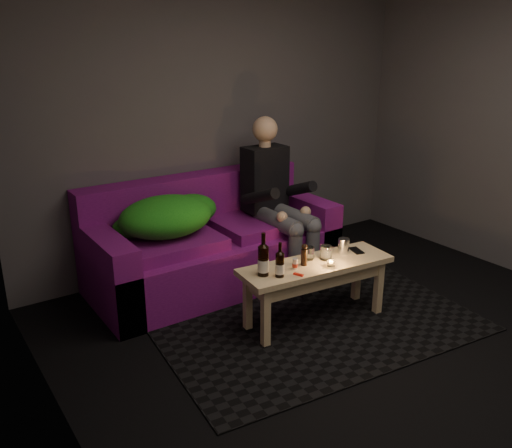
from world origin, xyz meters
The scene contains 17 objects.
floor centered at (0.00, 0.00, 0.00)m, with size 4.50×4.50×0.00m, color black.
room centered at (0.00, 0.47, 1.64)m, with size 4.50×4.50×4.50m.
rug centered at (-0.12, 0.81, 0.01)m, with size 2.33×1.69×0.01m, color black.
sofa centered at (-0.40, 1.82, 0.33)m, with size 2.09×0.94×0.90m.
green_blanket centered at (-0.79, 1.81, 0.68)m, with size 0.92×0.63×0.31m.
person centered at (0.16, 1.65, 0.72)m, with size 0.38×0.87×1.39m.
coffee_table centered at (-0.12, 0.76, 0.39)m, with size 1.20×0.49×0.48m.
beer_bottle_a centered at (-0.57, 0.80, 0.59)m, with size 0.08×0.08×0.31m.
beer_bottle_b centered at (-0.49, 0.72, 0.57)m, with size 0.06×0.06×0.25m.
salt_shaker centered at (-0.32, 0.76, 0.52)m, with size 0.04×0.04×0.08m, color silver.
pepper_mill centered at (-0.22, 0.78, 0.54)m, with size 0.05×0.05×0.12m, color black.
tumbler_back centered at (-0.12, 0.85, 0.52)m, with size 0.08×0.08×0.09m, color white.
tealight centered at (-0.08, 0.66, 0.50)m, with size 0.06×0.06×0.04m.
tumbler_front centered at (-0.02, 0.77, 0.53)m, with size 0.08×0.08×0.11m, color white.
steel_cup centered at (0.17, 0.79, 0.53)m, with size 0.08×0.08×0.12m, color silver.
smartphone centered at (0.28, 0.77, 0.48)m, with size 0.07×0.14×0.01m, color black.
red_lighter centered at (-0.37, 0.66, 0.48)m, with size 0.02×0.07×0.01m, color red.
Camera 1 is at (-2.54, -1.99, 2.03)m, focal length 38.00 mm.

